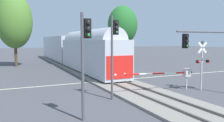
% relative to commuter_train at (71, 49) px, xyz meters
% --- Properties ---
extents(ground_plane, '(220.00, 220.00, 0.00)m').
position_rel_commuter_train_xyz_m(ground_plane, '(-0.00, -15.32, -2.79)').
color(ground_plane, '#47474C').
extents(road_centre_stripe, '(44.00, 0.20, 0.01)m').
position_rel_commuter_train_xyz_m(road_centre_stripe, '(-0.00, -15.32, -2.79)').
color(road_centre_stripe, beige).
rests_on(road_centre_stripe, ground).
extents(railway_track, '(4.40, 80.00, 0.32)m').
position_rel_commuter_train_xyz_m(railway_track, '(-0.00, -15.32, -2.70)').
color(railway_track, gray).
rests_on(railway_track, ground).
extents(commuter_train, '(3.04, 38.67, 5.16)m').
position_rel_commuter_train_xyz_m(commuter_train, '(0.00, 0.00, 0.00)').
color(commuter_train, '#B2B7C1').
rests_on(commuter_train, railway_track).
extents(crossing_gate_near, '(6.49, 0.40, 1.80)m').
position_rel_commuter_train_xyz_m(crossing_gate_near, '(3.52, -21.83, -1.37)').
color(crossing_gate_near, '#B7B7BC').
rests_on(crossing_gate_near, ground).
extents(crossing_signal_mast, '(1.36, 0.44, 4.15)m').
position_rel_commuter_train_xyz_m(crossing_signal_mast, '(5.22, -22.61, -0.26)').
color(crossing_signal_mast, '#B2B2B7').
rests_on(crossing_signal_mast, ground).
extents(traffic_signal_near_left, '(0.53, 0.38, 5.57)m').
position_rel_commuter_train_xyz_m(traffic_signal_near_left, '(-5.79, -25.32, 0.94)').
color(traffic_signal_near_left, '#4C4C51').
rests_on(traffic_signal_near_left, ground).
extents(traffic_signal_median, '(0.53, 0.38, 5.86)m').
position_rel_commuter_train_xyz_m(traffic_signal_median, '(-2.68, -22.18, 1.13)').
color(traffic_signal_median, '#4C4C51').
rests_on(traffic_signal_median, ground).
extents(traffic_signal_near_right, '(5.56, 0.38, 5.03)m').
position_rel_commuter_train_xyz_m(traffic_signal_near_right, '(4.59, -24.30, 1.02)').
color(traffic_signal_near_right, '#4C4C51').
rests_on(traffic_signal_near_right, ground).
extents(traffic_signal_far_side, '(0.53, 0.38, 5.60)m').
position_rel_commuter_train_xyz_m(traffic_signal_far_side, '(5.17, -6.32, 0.96)').
color(traffic_signal_far_side, '#4C4C51').
rests_on(traffic_signal_far_side, ground).
extents(oak_far_right, '(6.07, 6.07, 11.21)m').
position_rel_commuter_train_xyz_m(oak_far_right, '(12.08, 4.88, 4.50)').
color(oak_far_right, brown).
rests_on(oak_far_right, ground).
extents(oak_behind_train, '(5.43, 5.43, 11.53)m').
position_rel_commuter_train_xyz_m(oak_behind_train, '(-8.30, 2.53, 4.40)').
color(oak_behind_train, '#4C3828').
rests_on(oak_behind_train, ground).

